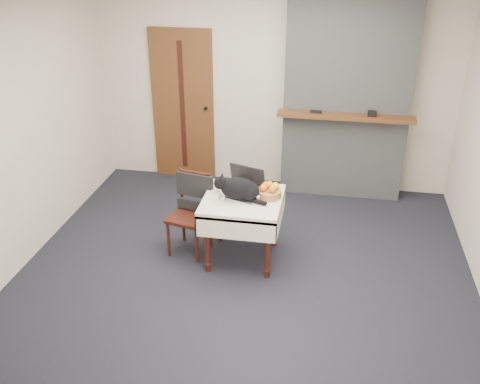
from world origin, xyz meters
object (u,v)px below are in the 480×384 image
object	(u,v)px
cream_jar	(216,195)
pill_bottle	(258,199)
cat	(240,189)
laptop	(243,188)
chair	(192,201)
door	(183,106)
fruit_basket	(269,191)
side_table	(243,208)

from	to	relation	value
cream_jar	pill_bottle	distance (m)	0.42
cat	laptop	bearing A→B (deg)	80.30
chair	door	bearing A→B (deg)	120.30
laptop	fruit_basket	world-z (taller)	laptop
pill_bottle	chair	size ratio (longest dim) A/B	0.08
side_table	pill_bottle	xyz separation A→B (m)	(0.17, -0.07, 0.15)
side_table	chair	world-z (taller)	chair
laptop	fruit_basket	xyz separation A→B (m)	(0.26, -0.00, -0.01)
side_table	laptop	world-z (taller)	laptop
laptop	cat	xyz separation A→B (m)	(-0.01, -0.12, 0.04)
fruit_basket	chair	xyz separation A→B (m)	(-0.80, 0.02, -0.20)
cat	pill_bottle	distance (m)	0.21
side_table	chair	xyz separation A→B (m)	(-0.55, 0.11, -0.03)
door	side_table	world-z (taller)	door
cream_jar	fruit_basket	distance (m)	0.53
pill_bottle	chair	xyz separation A→B (m)	(-0.71, 0.18, -0.18)
laptop	pill_bottle	bearing A→B (deg)	-23.65
side_table	pill_bottle	distance (m)	0.23
door	cat	world-z (taller)	door
cream_jar	fruit_basket	world-z (taller)	fruit_basket
door	pill_bottle	size ratio (longest dim) A/B	27.13
cream_jar	cat	bearing A→B (deg)	5.19
cream_jar	fruit_basket	size ratio (longest dim) A/B	0.32
side_table	cat	world-z (taller)	cat
cat	fruit_basket	size ratio (longest dim) A/B	2.17
pill_bottle	fruit_basket	world-z (taller)	fruit_basket
pill_bottle	cat	bearing A→B (deg)	168.68
door	laptop	size ratio (longest dim) A/B	4.29
cream_jar	pill_bottle	xyz separation A→B (m)	(0.42, -0.02, -0.00)
cat	door	bearing A→B (deg)	116.59
cat	fruit_basket	xyz separation A→B (m)	(0.27, 0.12, -0.06)
laptop	pill_bottle	distance (m)	0.24
cream_jar	door	bearing A→B (deg)	114.25
fruit_basket	door	bearing A→B (deg)	127.45
door	fruit_basket	bearing A→B (deg)	-52.55
pill_bottle	side_table	bearing A→B (deg)	156.85
door	fruit_basket	world-z (taller)	door
fruit_basket	chair	bearing A→B (deg)	178.42
door	chair	world-z (taller)	door
side_table	door	bearing A→B (deg)	120.89
door	cat	bearing A→B (deg)	-60.05
cream_jar	chair	distance (m)	0.38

